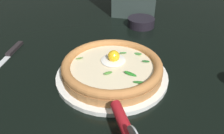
% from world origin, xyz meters
% --- Properties ---
extents(ground_plane, '(2.40, 2.40, 0.03)m').
position_xyz_m(ground_plane, '(0.00, 0.00, -0.01)').
color(ground_plane, black).
rests_on(ground_plane, ground).
extents(pizza_plate, '(0.30, 0.30, 0.01)m').
position_xyz_m(pizza_plate, '(0.03, 0.02, 0.01)').
color(pizza_plate, white).
rests_on(pizza_plate, ground).
extents(pizza, '(0.27, 0.27, 0.06)m').
position_xyz_m(pizza, '(0.03, 0.02, 0.03)').
color(pizza, '#B97A45').
rests_on(pizza, pizza_plate).
extents(side_bowl, '(0.11, 0.11, 0.03)m').
position_xyz_m(side_bowl, '(0.40, -0.02, 0.02)').
color(side_bowl, black).
rests_on(side_bowl, ground).
extents(pizza_cutter, '(0.14, 0.09, 0.08)m').
position_xyz_m(pizza_cutter, '(-0.18, -0.06, 0.04)').
color(pizza_cutter, silver).
rests_on(pizza_cutter, ground).
extents(table_knife, '(0.23, 0.04, 0.01)m').
position_xyz_m(table_knife, '(0.07, 0.36, 0.00)').
color(table_knife, silver).
rests_on(table_knife, ground).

